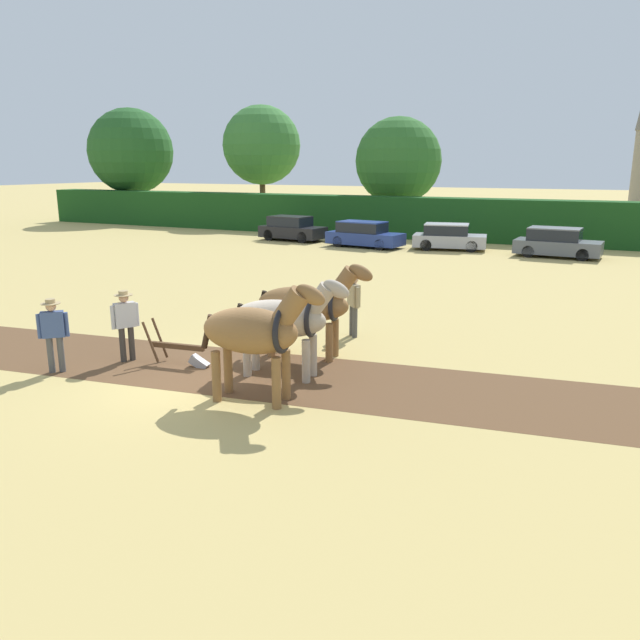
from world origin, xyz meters
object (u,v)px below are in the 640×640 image
object	(u,v)px
draft_horse_trail_left	(308,304)
parked_car_far_left	(292,229)
draft_horse_lead_right	(284,319)
parked_car_center	(557,243)
tree_left	(262,145)
tree_far_left	(131,151)
farmer_at_plow	(125,320)
draft_horse_lead_left	(256,331)
parked_car_left	(364,235)
plow	(183,352)
farmer_beside_team	(354,301)
tree_center_left	(398,161)
farmer_onlooker_left	(53,330)
parked_car_center_left	(449,237)

from	to	relation	value
draft_horse_trail_left	parked_car_far_left	size ratio (longest dim) A/B	0.71
draft_horse_lead_right	parked_car_center	bearing A→B (deg)	73.03
draft_horse_lead_right	tree_left	bearing A→B (deg)	113.56
tree_far_left	farmer_at_plow	size ratio (longest dim) A/B	5.31
draft_horse_trail_left	draft_horse_lead_left	bearing A→B (deg)	-90.24
farmer_at_plow	parked_car_left	distance (m)	22.31
plow	parked_car_center	world-z (taller)	parked_car_center
draft_horse_lead_left	farmer_beside_team	world-z (taller)	draft_horse_lead_left
tree_far_left	draft_horse_lead_left	size ratio (longest dim) A/B	3.41
tree_far_left	tree_center_left	bearing A→B (deg)	2.43
farmer_onlooker_left	tree_center_left	bearing A→B (deg)	142.08
draft_horse_lead_left	farmer_onlooker_left	distance (m)	5.01
parked_car_left	tree_left	bearing A→B (deg)	147.63
draft_horse_lead_right	draft_horse_trail_left	xyz separation A→B (m)	(-0.19, 1.53, 0.01)
farmer_onlooker_left	parked_car_center	xyz separation A→B (m)	(8.41, 23.95, -0.28)
plow	parked_car_far_left	distance (m)	24.73
tree_center_left	farmer_onlooker_left	world-z (taller)	tree_center_left
tree_left	draft_horse_lead_right	xyz separation A→B (m)	(19.52, -32.33, -4.72)
parked_car_center	tree_center_left	bearing A→B (deg)	146.91
plow	parked_car_center_left	world-z (taller)	parked_car_center_left
draft_horse_trail_left	parked_car_left	world-z (taller)	draft_horse_trail_left
farmer_onlooker_left	tree_left	bearing A→B (deg)	160.28
draft_horse_lead_left	parked_car_center	world-z (taller)	draft_horse_lead_left
tree_far_left	farmer_beside_team	bearing A→B (deg)	-40.39
draft_horse_lead_right	farmer_onlooker_left	world-z (taller)	draft_horse_lead_right
draft_horse_trail_left	farmer_beside_team	distance (m)	2.23
draft_horse_trail_left	tree_center_left	bearing A→B (deg)	96.91
draft_horse_lead_left	draft_horse_lead_right	distance (m)	1.55
tree_left	tree_center_left	bearing A→B (deg)	-9.14
tree_far_left	draft_horse_trail_left	bearing A→B (deg)	-42.97
draft_horse_lead_left	draft_horse_trail_left	xyz separation A→B (m)	(-0.39, 3.06, -0.12)
tree_left	draft_horse_lead_left	world-z (taller)	tree_left
tree_left	draft_horse_lead_left	size ratio (longest dim) A/B	3.43
tree_left	farmer_onlooker_left	size ratio (longest dim) A/B	5.39
tree_far_left	draft_horse_lead_left	xyz separation A→B (m)	(30.37, -30.99, -4.18)
plow	tree_far_left	bearing A→B (deg)	125.31
draft_horse_lead_left	tree_left	bearing A→B (deg)	112.66
parked_car_center	draft_horse_lead_right	bearing A→B (deg)	-95.80
draft_horse_trail_left	tree_left	bearing A→B (deg)	114.55
draft_horse_lead_left	plow	distance (m)	3.16
tree_far_left	draft_horse_trail_left	size ratio (longest dim) A/B	3.03
draft_horse_lead_left	parked_car_center_left	bearing A→B (deg)	87.63
parked_car_center	draft_horse_trail_left	bearing A→B (deg)	-97.01
plow	farmer_beside_team	distance (m)	4.86
draft_horse_lead_right	farmer_beside_team	xyz separation A→B (m)	(0.10, 3.71, -0.32)
tree_left	draft_horse_trail_left	bearing A→B (deg)	-57.88
tree_left	draft_horse_trail_left	distance (m)	36.67
farmer_at_plow	farmer_beside_team	world-z (taller)	farmer_at_plow
tree_far_left	draft_horse_lead_right	bearing A→B (deg)	-44.32
tree_left	draft_horse_lead_left	bearing A→B (deg)	-59.77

